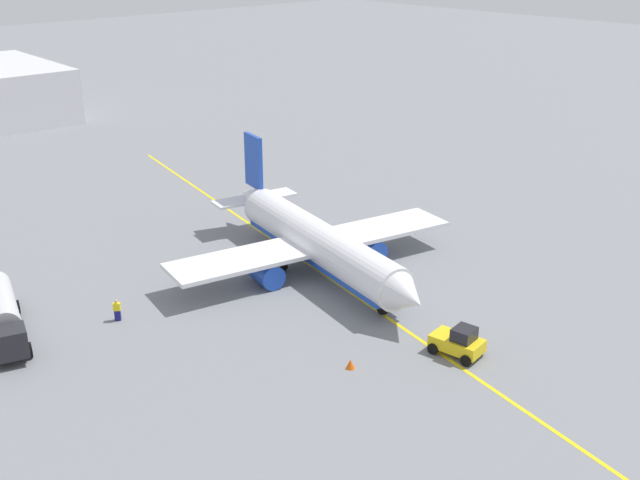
{
  "coord_description": "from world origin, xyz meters",
  "views": [
    {
      "loc": [
        45.4,
        -42.29,
        27.9
      ],
      "look_at": [
        0.0,
        0.0,
        3.0
      ],
      "focal_mm": 43.75,
      "sensor_mm": 36.0,
      "label": 1
    }
  ],
  "objects_px": {
    "airplane": "(317,243)",
    "pushback_tug": "(458,342)",
    "refueling_worker": "(117,310)",
    "safety_cone_nose": "(350,364)",
    "fuel_tanker": "(2,314)"
  },
  "relations": [
    {
      "from": "refueling_worker",
      "to": "safety_cone_nose",
      "type": "relative_size",
      "value": 2.46
    },
    {
      "from": "pushback_tug",
      "to": "safety_cone_nose",
      "type": "xyz_separation_m",
      "value": [
        -3.83,
        -6.85,
        -0.66
      ]
    },
    {
      "from": "fuel_tanker",
      "to": "pushback_tug",
      "type": "relative_size",
      "value": 3.0
    },
    {
      "from": "pushback_tug",
      "to": "refueling_worker",
      "type": "bearing_deg",
      "value": -144.56
    },
    {
      "from": "airplane",
      "to": "fuel_tanker",
      "type": "relative_size",
      "value": 2.53
    },
    {
      "from": "safety_cone_nose",
      "to": "airplane",
      "type": "bearing_deg",
      "value": 145.1
    },
    {
      "from": "pushback_tug",
      "to": "safety_cone_nose",
      "type": "height_order",
      "value": "pushback_tug"
    },
    {
      "from": "airplane",
      "to": "pushback_tug",
      "type": "relative_size",
      "value": 7.59
    },
    {
      "from": "safety_cone_nose",
      "to": "pushback_tug",
      "type": "bearing_deg",
      "value": 60.81
    },
    {
      "from": "airplane",
      "to": "refueling_worker",
      "type": "relative_size",
      "value": 17.12
    },
    {
      "from": "pushback_tug",
      "to": "safety_cone_nose",
      "type": "distance_m",
      "value": 7.87
    },
    {
      "from": "fuel_tanker",
      "to": "refueling_worker",
      "type": "height_order",
      "value": "fuel_tanker"
    },
    {
      "from": "airplane",
      "to": "safety_cone_nose",
      "type": "relative_size",
      "value": 42.14
    },
    {
      "from": "airplane",
      "to": "refueling_worker",
      "type": "bearing_deg",
      "value": -101.15
    },
    {
      "from": "airplane",
      "to": "safety_cone_nose",
      "type": "xyz_separation_m",
      "value": [
        13.64,
        -9.51,
        -2.24
      ]
    }
  ]
}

